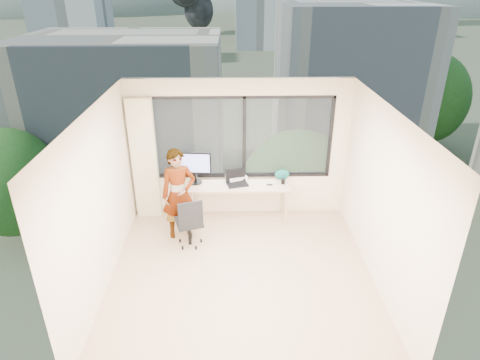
{
  "coord_description": "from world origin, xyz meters",
  "views": [
    {
      "loc": [
        -0.14,
        -5.13,
        4.13
      ],
      "look_at": [
        0.0,
        1.0,
        1.15
      ],
      "focal_mm": 31.16,
      "sensor_mm": 36.0,
      "label": 1
    }
  ],
  "objects_px": {
    "chair": "(189,221)",
    "person": "(179,194)",
    "game_console": "(236,177)",
    "laptop": "(237,179)",
    "desk": "(239,202)",
    "handbag": "(282,174)",
    "monitor": "(195,167)"
  },
  "relations": [
    {
      "from": "chair",
      "to": "person",
      "type": "xyz_separation_m",
      "value": [
        -0.18,
        0.31,
        0.34
      ]
    },
    {
      "from": "game_console",
      "to": "laptop",
      "type": "xyz_separation_m",
      "value": [
        0.02,
        -0.24,
        0.08
      ]
    },
    {
      "from": "game_console",
      "to": "laptop",
      "type": "height_order",
      "value": "laptop"
    },
    {
      "from": "desk",
      "to": "laptop",
      "type": "height_order",
      "value": "laptop"
    },
    {
      "from": "game_console",
      "to": "handbag",
      "type": "distance_m",
      "value": 0.86
    },
    {
      "from": "chair",
      "to": "monitor",
      "type": "xyz_separation_m",
      "value": [
        0.06,
        0.87,
        0.59
      ]
    },
    {
      "from": "handbag",
      "to": "game_console",
      "type": "bearing_deg",
      "value": 164.85
    },
    {
      "from": "handbag",
      "to": "person",
      "type": "bearing_deg",
      "value": -172.59
    },
    {
      "from": "person",
      "to": "monitor",
      "type": "distance_m",
      "value": 0.66
    },
    {
      "from": "monitor",
      "to": "handbag",
      "type": "height_order",
      "value": "monitor"
    },
    {
      "from": "laptop",
      "to": "person",
      "type": "bearing_deg",
      "value": -170.45
    },
    {
      "from": "game_console",
      "to": "person",
      "type": "bearing_deg",
      "value": -165.21
    },
    {
      "from": "laptop",
      "to": "handbag",
      "type": "relative_size",
      "value": 1.47
    },
    {
      "from": "chair",
      "to": "handbag",
      "type": "distance_m",
      "value": 1.96
    },
    {
      "from": "chair",
      "to": "laptop",
      "type": "distance_m",
      "value": 1.2
    },
    {
      "from": "chair",
      "to": "monitor",
      "type": "bearing_deg",
      "value": 68.75
    },
    {
      "from": "chair",
      "to": "person",
      "type": "height_order",
      "value": "person"
    },
    {
      "from": "desk",
      "to": "game_console",
      "type": "xyz_separation_m",
      "value": [
        -0.05,
        0.21,
        0.42
      ]
    },
    {
      "from": "game_console",
      "to": "monitor",
      "type": "bearing_deg",
      "value": 170.04
    },
    {
      "from": "handbag",
      "to": "laptop",
      "type": "bearing_deg",
      "value": -178.87
    },
    {
      "from": "desk",
      "to": "game_console",
      "type": "relative_size",
      "value": 5.29
    },
    {
      "from": "chair",
      "to": "monitor",
      "type": "relative_size",
      "value": 1.53
    },
    {
      "from": "desk",
      "to": "game_console",
      "type": "distance_m",
      "value": 0.47
    },
    {
      "from": "laptop",
      "to": "chair",
      "type": "bearing_deg",
      "value": -152.06
    },
    {
      "from": "person",
      "to": "game_console",
      "type": "height_order",
      "value": "person"
    },
    {
      "from": "game_console",
      "to": "chair",
      "type": "bearing_deg",
      "value": -149.24
    },
    {
      "from": "monitor",
      "to": "laptop",
      "type": "relative_size",
      "value": 1.57
    },
    {
      "from": "chair",
      "to": "person",
      "type": "relative_size",
      "value": 0.58
    },
    {
      "from": "person",
      "to": "desk",
      "type": "bearing_deg",
      "value": 10.25
    },
    {
      "from": "desk",
      "to": "laptop",
      "type": "xyz_separation_m",
      "value": [
        -0.03,
        -0.03,
        0.49
      ]
    },
    {
      "from": "person",
      "to": "monitor",
      "type": "xyz_separation_m",
      "value": [
        0.24,
        0.56,
        0.25
      ]
    },
    {
      "from": "chair",
      "to": "person",
      "type": "distance_m",
      "value": 0.5
    }
  ]
}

